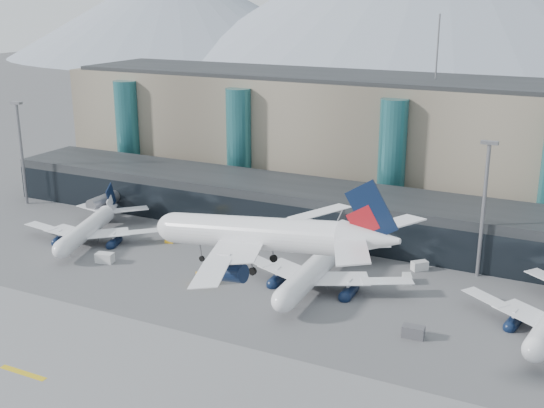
{
  "coord_description": "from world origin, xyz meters",
  "views": [
    {
      "loc": [
        47.88,
        -74.25,
        50.09
      ],
      "look_at": [
        -4.8,
        32.0,
        13.67
      ],
      "focal_mm": 45.0,
      "sensor_mm": 36.0,
      "label": 1
    }
  ],
  "objects": [
    {
      "name": "veh_f",
      "position": [
        -52.78,
        42.61,
        0.84
      ],
      "size": [
        2.75,
        3.41,
        1.68
      ],
      "primitive_type": "cube",
      "rotation": [
        0.0,
        0.0,
        2.03
      ],
      "color": "#4B4B50",
      "rests_on": "ground"
    },
    {
      "name": "veh_a",
      "position": [
        -36.58,
        22.42,
        0.96
      ],
      "size": [
        3.73,
        2.58,
        1.92
      ],
      "primitive_type": "cube",
      "rotation": [
        0.0,
        0.0,
        0.21
      ],
      "color": "silver",
      "rests_on": "ground"
    },
    {
      "name": "veh_c",
      "position": [
        25.65,
        19.19,
        0.93
      ],
      "size": [
        3.47,
        2.0,
        1.87
      ],
      "primitive_type": "cube",
      "rotation": [
        0.0,
        0.0,
        0.07
      ],
      "color": "#4B4B50",
      "rests_on": "ground"
    },
    {
      "name": "veh_b",
      "position": [
        -31.87,
        38.08,
        0.83
      ],
      "size": [
        2.55,
        3.27,
        1.66
      ],
      "primitive_type": "cube",
      "rotation": [
        0.0,
        0.0,
        1.88
      ],
      "color": "gold",
      "rests_on": "ground"
    },
    {
      "name": "veh_h",
      "position": [
        -13.5,
        22.55,
        1.0
      ],
      "size": [
        4.08,
        3.63,
        2.01
      ],
      "primitive_type": "cube",
      "rotation": [
        0.0,
        0.0,
        0.6
      ],
      "color": "gold",
      "rests_on": "ground"
    },
    {
      "name": "lightmast_left",
      "position": [
        -80.0,
        45.0,
        14.42
      ],
      "size": [
        3.0,
        1.2,
        25.6
      ],
      "color": "slate",
      "rests_on": "ground"
    },
    {
      "name": "lightmast_mid",
      "position": [
        30.0,
        48.0,
        14.42
      ],
      "size": [
        3.0,
        1.2,
        25.6
      ],
      "color": "slate",
      "rests_on": "ground"
    },
    {
      "name": "concourse",
      "position": [
        -0.02,
        57.73,
        4.97
      ],
      "size": [
        170.0,
        27.0,
        10.0
      ],
      "color": "black",
      "rests_on": "ground"
    },
    {
      "name": "teal_towers",
      "position": [
        -14.99,
        74.01,
        14.01
      ],
      "size": [
        116.4,
        19.4,
        46.0
      ],
      "color": "#26666C",
      "rests_on": "ground"
    },
    {
      "name": "jet_parked_left",
      "position": [
        -47.95,
        32.25,
        3.94
      ],
      "size": [
        30.83,
        32.41,
        10.41
      ],
      "rotation": [
        0.0,
        0.0,
        1.88
      ],
      "color": "white",
      "rests_on": "ground"
    },
    {
      "name": "terminal_main",
      "position": [
        -25.0,
        90.0,
        15.44
      ],
      "size": [
        130.0,
        30.0,
        31.0
      ],
      "color": "gray",
      "rests_on": "ground"
    },
    {
      "name": "veh_d",
      "position": [
        19.62,
        46.0,
        0.87
      ],
      "size": [
        3.31,
        3.32,
        1.74
      ],
      "primitive_type": "cube",
      "rotation": [
        0.0,
        0.0,
        0.79
      ],
      "color": "silver",
      "rests_on": "ground"
    },
    {
      "name": "jet_parked_mid",
      "position": [
        4.6,
        32.48,
        4.44
      ],
      "size": [
        36.48,
        35.51,
        11.75
      ],
      "rotation": [
        0.0,
        0.0,
        1.61
      ],
      "color": "white",
      "rests_on": "ground"
    },
    {
      "name": "ground",
      "position": [
        0.0,
        0.0,
        0.0
      ],
      "size": [
        900.0,
        900.0,
        0.0
      ],
      "primitive_type": "plane",
      "color": "#515154",
      "rests_on": "ground"
    },
    {
      "name": "hero_jet",
      "position": [
        17.0,
        -10.81,
        25.74
      ],
      "size": [
        32.2,
        32.59,
        10.53
      ],
      "rotation": [
        0.0,
        -0.12,
        -0.09
      ],
      "color": "white",
      "rests_on": "ground"
    },
    {
      "name": "veh_g",
      "position": [
        19.11,
        39.16,
        0.76
      ],
      "size": [
        2.44,
        3.0,
        1.52
      ],
      "primitive_type": "cube",
      "rotation": [
        0.0,
        0.0,
        -1.16
      ],
      "color": "silver",
      "rests_on": "ground"
    }
  ]
}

